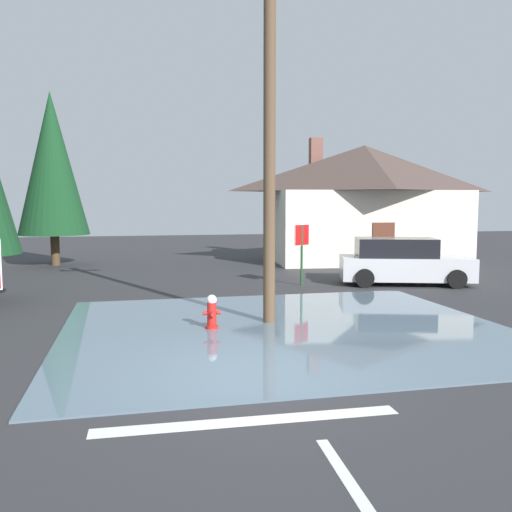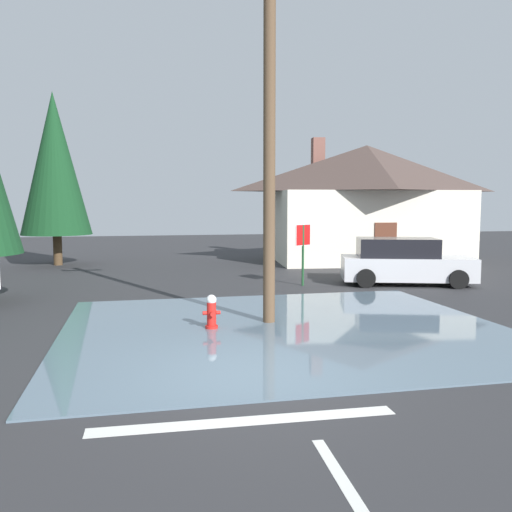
% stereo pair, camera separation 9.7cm
% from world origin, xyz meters
% --- Properties ---
extents(ground_plane, '(80.00, 80.00, 0.10)m').
position_xyz_m(ground_plane, '(0.00, 0.00, -0.05)').
color(ground_plane, '#2D2D30').
extents(flood_puddle, '(9.89, 8.61, 0.03)m').
position_xyz_m(flood_puddle, '(1.33, 3.05, 0.02)').
color(flood_puddle, slate).
rests_on(flood_puddle, ground).
extents(lane_stop_bar, '(4.07, 0.40, 0.01)m').
position_xyz_m(lane_stop_bar, '(-0.57, -1.84, 0.00)').
color(lane_stop_bar, silver).
rests_on(lane_stop_bar, ground).
extents(fire_hydrant, '(0.40, 0.34, 0.80)m').
position_xyz_m(fire_hydrant, '(-0.32, 3.36, 0.39)').
color(fire_hydrant, red).
rests_on(fire_hydrant, ground).
extents(utility_pole, '(1.60, 0.28, 8.48)m').
position_xyz_m(utility_pole, '(1.10, 3.73, 4.42)').
color(utility_pole, brown).
rests_on(utility_pole, ground).
extents(stop_sign_far, '(0.65, 0.40, 2.13)m').
position_xyz_m(stop_sign_far, '(3.64, 9.21, 1.51)').
color(stop_sign_far, '#1E4C28').
rests_on(stop_sign_far, ground).
extents(house, '(10.09, 7.22, 6.10)m').
position_xyz_m(house, '(9.06, 16.29, 2.94)').
color(house, silver).
rests_on(house, ground).
extents(parked_car, '(4.81, 3.05, 1.63)m').
position_xyz_m(parked_car, '(7.21, 8.74, 0.78)').
color(parked_car, silver).
rests_on(parked_car, ground).
extents(pine_tree_short_left, '(3.15, 3.15, 7.86)m').
position_xyz_m(pine_tree_short_left, '(-5.55, 17.58, 4.63)').
color(pine_tree_short_left, '#4C3823').
rests_on(pine_tree_short_left, ground).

